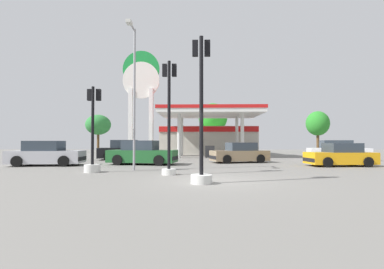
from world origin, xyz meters
The scene contains 16 objects.
ground_plane centered at (0.00, 0.00, 0.00)m, with size 90.00×90.00×0.00m, color slate.
gas_station centered at (0.48, 22.96, 2.08)m, with size 11.23×13.61×4.77m.
station_pole_sign centered at (-6.59, 18.00, 6.85)m, with size 3.81×0.56×10.92m.
car_0 centered at (-6.69, 12.62, 0.74)m, with size 4.88×2.84×1.64m.
car_1 centered at (10.69, 12.42, 0.73)m, with size 4.74×2.60×1.61m.
car_2 centered at (-4.31, 7.61, 0.71)m, with size 4.58×2.45×1.57m.
car_3 centered at (2.32, 9.47, 0.65)m, with size 4.30×2.63×1.44m.
car_4 centered at (8.05, 6.63, 0.64)m, with size 4.04×2.02×1.41m.
car_5 centered at (-10.12, 6.56, 0.70)m, with size 4.50×2.35×1.55m.
traffic_signal_0 centered at (-0.49, -0.79, 1.82)m, with size 0.76×0.76×5.27m.
traffic_signal_1 centered at (-1.93, 1.87, 2.18)m, with size 0.65×0.68×5.15m.
traffic_signal_2 centered at (-5.76, 2.79, 1.28)m, with size 0.77×0.77×4.19m.
tree_0 centered at (-15.55, 30.50, 4.01)m, with size 3.67×3.67×5.52m.
tree_1 centered at (1.34, 28.38, 4.85)m, with size 3.99×3.99×6.85m.
tree_2 centered at (16.35, 29.80, 4.10)m, with size 3.22×3.22×5.87m.
corner_streetlamp centered at (-3.97, 3.63, 4.44)m, with size 0.24×1.48×7.45m.
Camera 1 is at (-0.56, -10.85, 1.48)m, focal length 26.40 mm.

